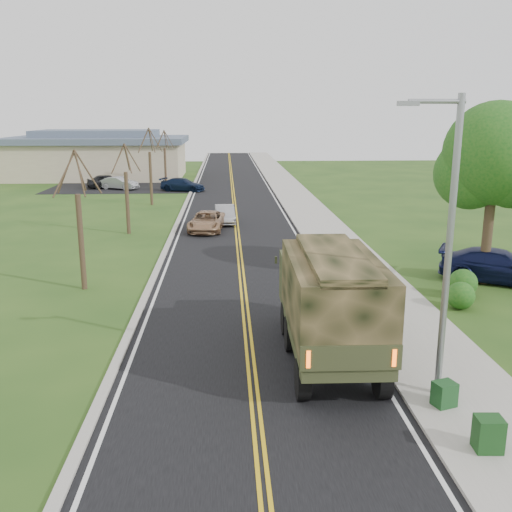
{
  "coord_description": "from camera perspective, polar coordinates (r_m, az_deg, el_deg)",
  "views": [
    {
      "loc": [
        -0.71,
        -14.45,
        7.5
      ],
      "look_at": [
        0.51,
        8.37,
        1.8
      ],
      "focal_mm": 40.0,
      "sensor_mm": 36.0,
      "label": 1
    }
  ],
  "objects": [
    {
      "name": "curb_left",
      "position": [
        55.06,
        -6.63,
        6.14
      ],
      "size": [
        0.3,
        120.0,
        0.1
      ],
      "primitive_type": "cube",
      "color": "#9E998E",
      "rests_on": "ground"
    },
    {
      "name": "bare_tree_c",
      "position": [
        49.08,
        -10.5,
        8.26
      ],
      "size": [
        2.04,
        2.39,
        6.42
      ],
      "color": "#38281C",
      "rests_on": "ground"
    },
    {
      "name": "utility_box_far",
      "position": [
        16.03,
        18.32,
        -12.96
      ],
      "size": [
        0.67,
        0.6,
        0.65
      ],
      "primitive_type": "cube",
      "rotation": [
        0.0,
        0.0,
        0.33
      ],
      "color": "#18441D",
      "rests_on": "sidewalk_right"
    },
    {
      "name": "utility_box_near",
      "position": [
        14.43,
        22.22,
        -16.15
      ],
      "size": [
        0.62,
        0.53,
        0.8
      ],
      "primitive_type": "cube",
      "rotation": [
        0.0,
        0.0,
        -0.05
      ],
      "color": "#163F17",
      "rests_on": "sidewalk_right"
    },
    {
      "name": "curb_right",
      "position": [
        55.17,
        2.05,
        6.25
      ],
      "size": [
        0.3,
        120.0,
        0.12
      ],
      "primitive_type": "cube",
      "color": "#9E998E",
      "rests_on": "ground"
    },
    {
      "name": "bare_tree_b",
      "position": [
        37.33,
        -12.79,
        5.93
      ],
      "size": [
        1.83,
        2.14,
        5.73
      ],
      "color": "#38281C",
      "rests_on": "ground"
    },
    {
      "name": "sidewalk_right",
      "position": [
        55.35,
        3.87,
        6.25
      ],
      "size": [
        3.2,
        120.0,
        0.1
      ],
      "primitive_type": "cube",
      "color": "#9E998E",
      "rests_on": "ground"
    },
    {
      "name": "lot_car_silver",
      "position": [
        60.24,
        -13.51,
        7.1
      ],
      "size": [
        4.19,
        2.87,
        1.31
      ],
      "primitive_type": "imported",
      "rotation": [
        0.0,
        0.0,
        1.15
      ],
      "color": "#A1A1A5",
      "rests_on": "ground"
    },
    {
      "name": "street_light",
      "position": [
        15.34,
        18.47,
        1.73
      ],
      "size": [
        1.65,
        0.22,
        8.0
      ],
      "color": "gray",
      "rests_on": "ground"
    },
    {
      "name": "bare_tree_a",
      "position": [
        25.71,
        -17.17,
        2.45
      ],
      "size": [
        1.93,
        2.26,
        6.08
      ],
      "color": "#38281C",
      "rests_on": "ground"
    },
    {
      "name": "lot_car_dark",
      "position": [
        61.54,
        -14.58,
        7.25
      ],
      "size": [
        4.62,
        3.06,
        1.46
      ],
      "primitive_type": "imported",
      "rotation": [
        0.0,
        0.0,
        1.91
      ],
      "color": "black",
      "rests_on": "ground"
    },
    {
      "name": "road",
      "position": [
        54.97,
        -2.29,
        6.16
      ],
      "size": [
        8.0,
        120.0,
        0.01
      ],
      "primitive_type": "cube",
      "color": "black",
      "rests_on": "ground"
    },
    {
      "name": "pickup_navy",
      "position": [
        28.26,
        23.11,
        -0.95
      ],
      "size": [
        5.59,
        4.3,
        1.51
      ],
      "primitive_type": "imported",
      "rotation": [
        0.0,
        0.0,
        1.09
      ],
      "color": "#0E1335",
      "rests_on": "ground"
    },
    {
      "name": "lot_car_navy",
      "position": [
        57.78,
        -7.34,
        7.09
      ],
      "size": [
        4.81,
        3.06,
        1.3
      ],
      "primitive_type": "imported",
      "rotation": [
        0.0,
        0.0,
        1.27
      ],
      "color": "black",
      "rests_on": "ground"
    },
    {
      "name": "ground",
      "position": [
        16.3,
        -0.22,
        -13.4
      ],
      "size": [
        160.0,
        160.0,
        0.0
      ],
      "primitive_type": "plane",
      "color": "#254617",
      "rests_on": "ground"
    },
    {
      "name": "commercial_building",
      "position": [
        72.22,
        -15.47,
        9.69
      ],
      "size": [
        25.5,
        21.5,
        5.65
      ],
      "color": "tan",
      "rests_on": "ground"
    },
    {
      "name": "sedan_silver",
      "position": [
        40.36,
        -3.14,
        4.18
      ],
      "size": [
        1.51,
        3.86,
        1.25
      ],
      "primitive_type": "imported",
      "rotation": [
        0.0,
        0.0,
        0.05
      ],
      "color": "#9F9FA3",
      "rests_on": "ground"
    },
    {
      "name": "bare_tree_d",
      "position": [
        60.98,
        -9.07,
        9.19
      ],
      "size": [
        1.88,
        2.2,
        5.91
      ],
      "color": "#38281C",
      "rests_on": "ground"
    },
    {
      "name": "military_truck",
      "position": [
        17.57,
        7.36,
        -4.11
      ],
      "size": [
        2.64,
        7.3,
        3.62
      ],
      "rotation": [
        0.0,
        0.0,
        -0.01
      ],
      "color": "black",
      "rests_on": "ground"
    },
    {
      "name": "suv_champagne",
      "position": [
        37.75,
        -4.92,
        3.48
      ],
      "size": [
        2.65,
        4.79,
        1.27
      ],
      "primitive_type": "imported",
      "rotation": [
        0.0,
        0.0,
        -0.12
      ],
      "color": "tan",
      "rests_on": "ground"
    },
    {
      "name": "leafy_tree",
      "position": [
        27.19,
        22.76,
        8.71
      ],
      "size": [
        4.83,
        4.5,
        8.1
      ],
      "color": "#38281C",
      "rests_on": "ground"
    }
  ]
}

